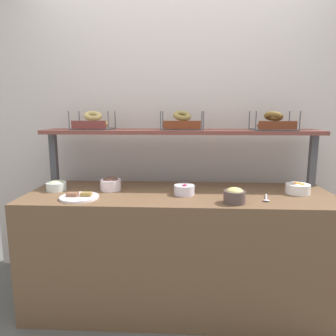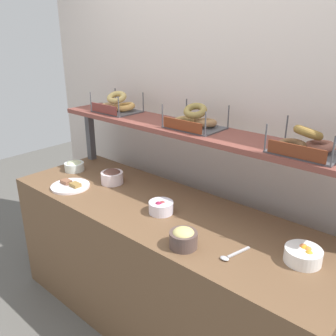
# 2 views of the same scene
# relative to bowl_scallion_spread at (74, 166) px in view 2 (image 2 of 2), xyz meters

# --- Properties ---
(ground_plane) EXTENTS (8.00, 8.00, 0.00)m
(ground_plane) POSITION_rel_bowl_scallion_spread_xyz_m (0.90, -0.02, -0.89)
(ground_plane) COLOR #595651
(back_wall) EXTENTS (3.34, 0.06, 2.40)m
(back_wall) POSITION_rel_bowl_scallion_spread_xyz_m (0.90, 0.53, 0.31)
(back_wall) COLOR beige
(back_wall) RESTS_ON ground_plane
(deli_counter) EXTENTS (2.14, 0.70, 0.85)m
(deli_counter) POSITION_rel_bowl_scallion_spread_xyz_m (0.90, -0.02, -0.46)
(deli_counter) COLOR brown
(deli_counter) RESTS_ON ground_plane
(shelf_riser_left) EXTENTS (0.05, 0.05, 0.40)m
(shelf_riser_left) POSITION_rel_bowl_scallion_spread_xyz_m (-0.11, 0.25, 0.16)
(shelf_riser_left) COLOR #4C4C51
(shelf_riser_left) RESTS_ON deli_counter
(upper_shelf) EXTENTS (2.10, 0.32, 0.03)m
(upper_shelf) POSITION_rel_bowl_scallion_spread_xyz_m (0.90, 0.25, 0.38)
(upper_shelf) COLOR brown
(upper_shelf) RESTS_ON shelf_riser_left
(bowl_scallion_spread) EXTENTS (0.14, 0.14, 0.08)m
(bowl_scallion_spread) POSITION_rel_bowl_scallion_spread_xyz_m (0.00, 0.00, 0.00)
(bowl_scallion_spread) COLOR white
(bowl_scallion_spread) RESTS_ON deli_counter
(bowl_hummus) EXTENTS (0.14, 0.14, 0.10)m
(bowl_hummus) POSITION_rel_bowl_scallion_spread_xyz_m (1.24, -0.25, 0.01)
(bowl_hummus) COLOR brown
(bowl_hummus) RESTS_ON deli_counter
(bowl_beet_salad) EXTENTS (0.14, 0.14, 0.08)m
(bowl_beet_salad) POSITION_rel_bowl_scallion_spread_xyz_m (0.93, -0.07, -0.00)
(bowl_beet_salad) COLOR white
(bowl_beet_salad) RESTS_ON deli_counter
(bowl_chocolate_spread) EXTENTS (0.15, 0.15, 0.10)m
(bowl_chocolate_spread) POSITION_rel_bowl_scallion_spread_xyz_m (0.39, 0.03, 0.01)
(bowl_chocolate_spread) COLOR white
(bowl_chocolate_spread) RESTS_ON deli_counter
(bowl_fruit_salad) EXTENTS (0.17, 0.17, 0.08)m
(bowl_fruit_salad) POSITION_rel_bowl_scallion_spread_xyz_m (1.72, 0.01, -0.00)
(bowl_fruit_salad) COLOR white
(bowl_fruit_salad) RESTS_ON deli_counter
(serving_plate_white) EXTENTS (0.25, 0.25, 0.04)m
(serving_plate_white) POSITION_rel_bowl_scallion_spread_xyz_m (0.24, -0.20, -0.03)
(serving_plate_white) COLOR white
(serving_plate_white) RESTS_ON deli_counter
(serving_spoon_near_plate) EXTENTS (0.07, 0.17, 0.01)m
(serving_spoon_near_plate) POSITION_rel_bowl_scallion_spread_xyz_m (1.46, -0.17, -0.03)
(serving_spoon_near_plate) COLOR #B7B7BC
(serving_spoon_near_plate) RESTS_ON deli_counter
(bagel_basket_sesame) EXTENTS (0.31, 0.26, 0.15)m
(bagel_basket_sesame) POSITION_rel_bowl_scallion_spread_xyz_m (0.21, 0.26, 0.44)
(bagel_basket_sesame) COLOR #4C4C51
(bagel_basket_sesame) RESTS_ON upper_shelf
(bagel_basket_everything) EXTENTS (0.32, 0.25, 0.15)m
(bagel_basket_everything) POSITION_rel_bowl_scallion_spread_xyz_m (0.91, 0.26, 0.44)
(bagel_basket_everything) COLOR #4C4C51
(bagel_basket_everything) RESTS_ON upper_shelf
(bagel_basket_cinnamon_raisin) EXTENTS (0.32, 0.25, 0.14)m
(bagel_basket_cinnamon_raisin) POSITION_rel_bowl_scallion_spread_xyz_m (1.59, 0.23, 0.44)
(bagel_basket_cinnamon_raisin) COLOR #4C4C51
(bagel_basket_cinnamon_raisin) RESTS_ON upper_shelf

